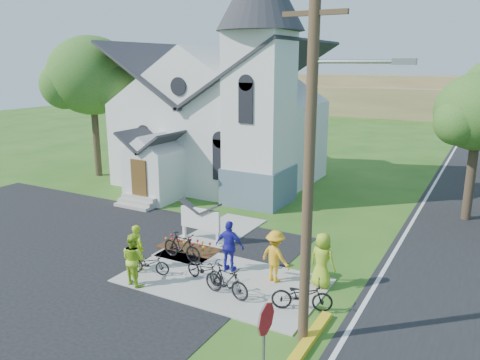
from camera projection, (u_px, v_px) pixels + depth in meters
The scene contains 21 objects.
ground at pixel (179, 277), 16.73m from camera, with size 120.00×120.00×0.00m, color #2B5919.
parking_lot at pixel (4, 259), 18.32m from camera, with size 20.00×16.00×0.02m, color black.
sidewalk at pixel (222, 280), 16.45m from camera, with size 7.00×4.00×0.05m, color #A29C92.
church at pixel (225, 100), 28.60m from camera, with size 12.35×12.00×13.00m.
church_sign at pixel (200, 219), 19.76m from camera, with size 2.20×0.40×1.70m.
flower_bed at pixel (189, 248), 19.24m from camera, with size 2.60×1.10×0.07m, color #391C0F.
utility_pole at pixel (312, 149), 11.62m from camera, with size 3.45×0.28×10.00m.
stop_sign at pixel (265, 332), 10.18m from camera, with size 0.11×0.76×2.48m.
tree_lot_corner at pixel (92, 76), 30.16m from camera, with size 5.60×5.60×9.15m.
tree_road_near at pixel (479, 113), 21.65m from camera, with size 4.00×4.00×7.05m.
distant_hills at pixel (449, 103), 62.42m from camera, with size 61.00×10.00×5.60m.
cyclist_0 at pixel (138, 247), 17.14m from camera, with size 0.62×0.41×1.71m, color #9BBF16.
bike_0 at pixel (149, 263), 16.82m from camera, with size 0.54×1.56×0.82m, color black.
cyclist_1 at pixel (134, 259), 15.95m from camera, with size 0.88×0.69×1.82m, color #AADA29.
bike_1 at pixel (182, 246), 17.95m from camera, with size 0.53×1.87×1.13m, color black.
cyclist_2 at pixel (230, 246), 16.95m from camera, with size 1.12×0.46×1.90m, color #2522AA.
bike_2 at pixel (205, 270), 16.24m from camera, with size 0.58×1.66×0.87m, color black.
cyclist_3 at pixel (275, 256), 16.16m from camera, with size 1.19×0.69×1.85m, color gold.
bike_3 at pixel (226, 281), 15.18m from camera, with size 0.50×1.76×1.06m, color black.
cyclist_4 at pixel (322, 260), 15.76m from camera, with size 0.94×0.61×1.91m, color #97BC23.
bike_4 at pixel (302, 295), 14.33m from camera, with size 0.66×1.88×0.99m, color black.
Camera 1 is at (9.33, -12.39, 7.50)m, focal length 35.00 mm.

